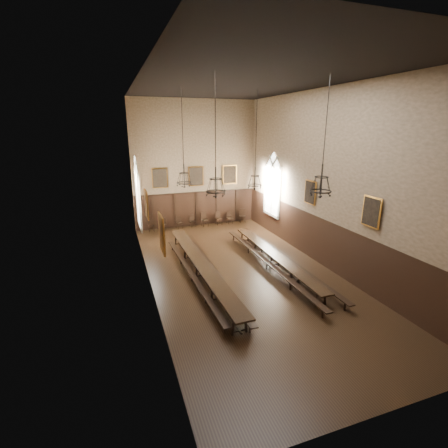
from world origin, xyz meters
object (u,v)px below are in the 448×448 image
chair_4 (205,222)px  chair_3 (193,223)px  bench_right_outer (288,262)px  chair_2 (180,225)px  chair_1 (163,227)px  chandelier_back_left (184,176)px  bench_right_inner (267,264)px  table_right (274,260)px  bench_left_inner (212,271)px  table_left (201,270)px  chair_5 (219,221)px  chandelier_back_right (255,179)px  chandelier_front_right (321,184)px  chandelier_front_left (216,183)px  bench_left_outer (192,276)px  chair_0 (151,228)px  chair_6 (229,220)px  chair_7 (242,218)px

chair_4 → chair_3: bearing=161.5°
bench_right_outer → chair_2: bearing=115.1°
bench_right_outer → chair_1: 10.02m
chair_3 → chandelier_back_left: chandelier_back_left is taller
bench_right_inner → bench_right_outer: bearing=-3.5°
table_right → chandelier_back_left: bearing=150.2°
bench_left_inner → table_left: bearing=175.6°
chair_3 → chair_5: 2.01m
table_right → chandelier_back_left: (-4.17, 2.39, 4.32)m
chair_4 → chandelier_back_right: size_ratio=0.19×
chandelier_back_left → chandelier_back_right: size_ratio=0.93×
chair_1 → chair_5: 4.19m
table_right → chandelier_front_right: chandelier_front_right is taller
bench_right_outer → chair_3: bearing=109.4°
chandelier_back_left → chandelier_back_right: 4.00m
chair_1 → chandelier_front_left: size_ratio=0.20×
chair_1 → chandelier_back_right: chandelier_back_right is taller
bench_left_outer → chair_1: size_ratio=10.91×
bench_right_inner → chair_4: bearing=96.3°
chandelier_back_left → table_right: bearing=-29.8°
chandelier_back_right → chandelier_front_left: 6.16m
bench_left_outer → chair_0: (-0.84, 8.50, -0.01)m
table_left → chair_0: 8.40m
table_right → bench_left_inner: size_ratio=0.88×
chair_4 → chandelier_front_right: size_ratio=0.22×
chair_0 → chair_4: 3.93m
chair_6 → chandelier_front_right: size_ratio=0.19×
chair_5 → chandelier_front_right: 12.44m
chair_0 → chandelier_back_right: (5.20, -5.94, 4.10)m
table_right → chair_1: (-4.53, 8.32, -0.10)m
bench_right_inner → chair_2: chair_2 is taller
bench_left_inner → chair_4: 8.58m
bench_right_outer → chair_0: 10.46m
bench_left_inner → bench_right_outer: bench_left_inner is taller
chair_2 → chandelier_back_right: (3.17, -6.03, 4.10)m
chair_1 → chair_5: (4.19, 0.04, 0.03)m
table_right → bench_right_outer: table_right is taller
table_left → chandelier_back_right: 5.97m
chair_3 → bench_right_inner: bearing=-92.4°
chair_4 → table_right: bearing=-91.8°
chandelier_front_left → chair_0: bearing=97.3°
table_left → chandelier_front_right: bearing=-37.2°
bench_right_outer → chair_6: bearing=91.0°
chair_3 → chair_7: chair_7 is taller
chair_2 → chandelier_front_right: size_ratio=0.19×
table_left → chair_2: size_ratio=12.18×
chandelier_back_left → chair_0: bearing=101.6°
chair_0 → chair_6: chair_6 is taller
chair_7 → chandelier_back_left: bearing=-122.1°
chair_0 → chandelier_front_left: bearing=-81.8°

